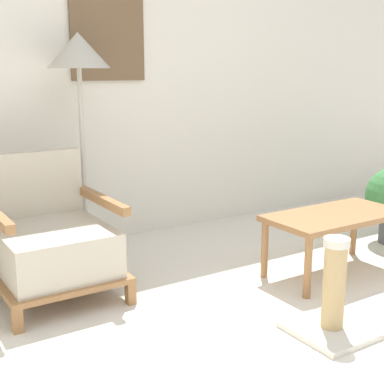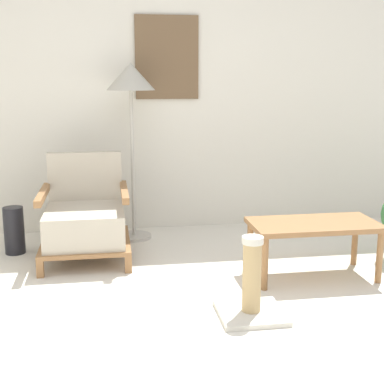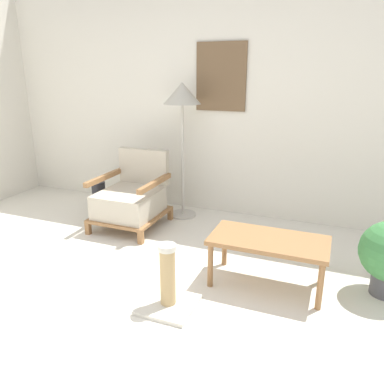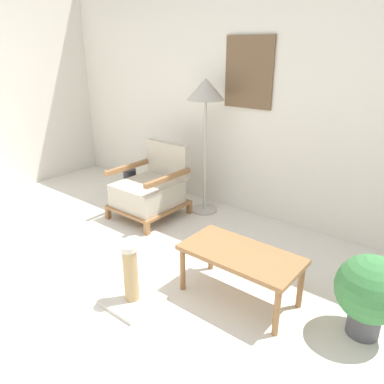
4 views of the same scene
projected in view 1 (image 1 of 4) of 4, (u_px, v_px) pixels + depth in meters
name	position (u px, v px, depth m)	size (l,w,h in m)	color
wall_back	(107.00, 58.00, 3.86)	(8.00, 0.09, 2.70)	silver
armchair	(51.00, 242.00, 3.03)	(0.67, 0.73, 0.79)	olive
floor_lamp	(79.00, 66.00, 3.42)	(0.40, 0.40, 1.50)	#B7B2A8
coffee_table	(335.00, 221.00, 3.32)	(0.89, 0.45, 0.40)	olive
scratching_post	(333.00, 303.00, 2.60)	(0.38, 0.38, 0.49)	beige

